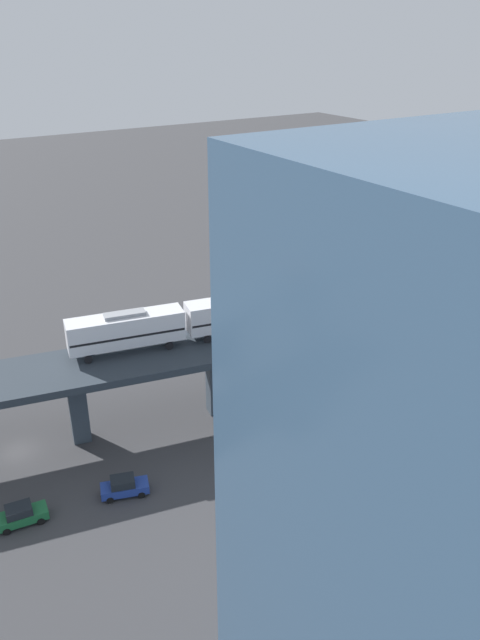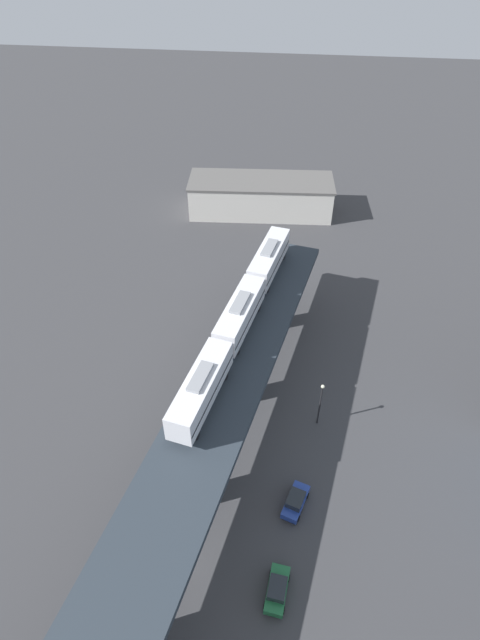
{
  "view_description": "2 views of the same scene",
  "coord_description": "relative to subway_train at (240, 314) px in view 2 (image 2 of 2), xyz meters",
  "views": [
    {
      "loc": [
        56.13,
        -8.44,
        39.65
      ],
      "look_at": [
        3.62,
        24.69,
        10.22
      ],
      "focal_mm": 35.0,
      "sensor_mm": 36.0,
      "label": 1
    },
    {
      "loc": [
        9.34,
        -21.1,
        50.4
      ],
      "look_at": [
        3.62,
        24.69,
        10.22
      ],
      "focal_mm": 28.0,
      "sensor_mm": 36.0,
      "label": 2
    }
  ],
  "objects": [
    {
      "name": "street_lamp",
      "position": [
        10.48,
        -6.48,
        -7.15
      ],
      "size": [
        0.44,
        0.44,
        6.94
      ],
      "color": "black",
      "rests_on": "ground"
    },
    {
      "name": "street_car_blue",
      "position": [
        8.21,
        -17.9,
        -10.32
      ],
      "size": [
        3.07,
        4.74,
        1.89
      ],
      "color": "#233D93",
      "rests_on": "ground"
    },
    {
      "name": "elevated_viaduct",
      "position": [
        -3.66,
        -24.89,
        -3.81
      ],
      "size": [
        26.65,
        91.82,
        8.72
      ],
      "color": "#283039",
      "rests_on": "ground"
    },
    {
      "name": "subway_train",
      "position": [
        0.0,
        0.0,
        0.0
      ],
      "size": [
        10.19,
        37.01,
        4.45
      ],
      "color": "silver",
      "rests_on": "elevated_viaduct"
    },
    {
      "name": "ground_plane",
      "position": [
        -3.62,
        -24.69,
        -11.26
      ],
      "size": [
        400.0,
        400.0,
        0.0
      ],
      "primitive_type": "plane",
      "color": "#38383A"
    },
    {
      "name": "street_car_green",
      "position": [
        6.87,
        -26.99,
        -10.32
      ],
      "size": [
        2.33,
        4.57,
        1.89
      ],
      "color": "#1E6638",
      "rests_on": "ground"
    },
    {
      "name": "warehouse_building",
      "position": [
        -1.55,
        46.01,
        -7.85
      ],
      "size": [
        29.23,
        12.26,
        6.8
      ],
      "color": "beige",
      "rests_on": "ground"
    }
  ]
}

